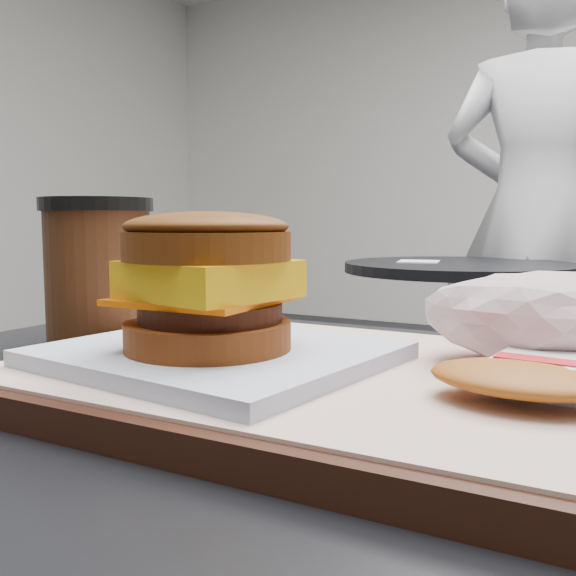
# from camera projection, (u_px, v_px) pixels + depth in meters

# --- Properties ---
(serving_tray) EXTENTS (0.38, 0.28, 0.02)m
(serving_tray) POSITION_uv_depth(u_px,v_px,m) (326.00, 380.00, 0.39)
(serving_tray) COLOR black
(serving_tray) RESTS_ON customer_table
(breakfast_sandwich) EXTENTS (0.21, 0.19, 0.09)m
(breakfast_sandwich) POSITION_uv_depth(u_px,v_px,m) (211.00, 300.00, 0.39)
(breakfast_sandwich) COLOR white
(breakfast_sandwich) RESTS_ON serving_tray
(hash_brown) EXTENTS (0.12, 0.09, 0.02)m
(hash_brown) POSITION_uv_depth(u_px,v_px,m) (561.00, 378.00, 0.31)
(hash_brown) COLOR white
(hash_brown) RESTS_ON serving_tray
(crumpled_wrapper) EXTENTS (0.13, 0.10, 0.06)m
(crumpled_wrapper) POSITION_uv_depth(u_px,v_px,m) (536.00, 318.00, 0.39)
(crumpled_wrapper) COLOR silver
(crumpled_wrapper) RESTS_ON serving_tray
(coffee_cup) EXTENTS (0.09, 0.09, 0.13)m
(coffee_cup) POSITION_uv_depth(u_px,v_px,m) (98.00, 267.00, 0.54)
(coffee_cup) COLOR #41210F
(coffee_cup) RESTS_ON customer_table
(neighbor_table) EXTENTS (0.70, 0.70, 0.75)m
(neighbor_table) POSITION_uv_depth(u_px,v_px,m) (458.00, 327.00, 1.97)
(neighbor_table) COLOR black
(neighbor_table) RESTS_ON ground
(napkin) EXTENTS (0.14, 0.14, 0.00)m
(napkin) POSITION_uv_depth(u_px,v_px,m) (419.00, 262.00, 1.97)
(napkin) COLOR silver
(napkin) RESTS_ON neighbor_table
(patron) EXTENTS (0.67, 0.45, 1.80)m
(patron) POSITION_uv_depth(u_px,v_px,m) (536.00, 214.00, 2.25)
(patron) COLOR silver
(patron) RESTS_ON ground
(bg_table_mid) EXTENTS (0.66, 0.66, 0.75)m
(bg_table_mid) POSITION_uv_depth(u_px,v_px,m) (212.00, 268.00, 4.31)
(bg_table_mid) COLOR black
(bg_table_mid) RESTS_ON ground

